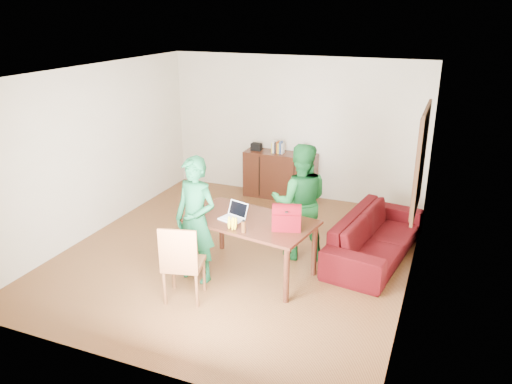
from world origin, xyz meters
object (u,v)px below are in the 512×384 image
at_px(person_far, 300,202).
at_px(table, 251,227).
at_px(person_near, 196,220).
at_px(chair, 184,277).
at_px(red_bag, 287,219).
at_px(bottle, 244,226).
at_px(sofa, 376,236).
at_px(laptop, 231,217).

bearing_deg(person_far, table, 39.70).
bearing_deg(person_near, chair, -70.01).
bearing_deg(person_far, red_bag, 76.95).
height_order(chair, person_far, person_far).
height_order(chair, bottle, chair).
xyz_separation_m(bottle, sofa, (1.46, 1.56, -0.57)).
xyz_separation_m(chair, sofa, (2.06, 2.09, 0.02)).
relative_size(table, red_bag, 5.02).
bearing_deg(red_bag, chair, -159.15).
xyz_separation_m(table, red_bag, (0.55, -0.11, 0.24)).
relative_size(table, person_near, 1.07).
xyz_separation_m(person_far, red_bag, (0.08, -0.86, 0.08)).
relative_size(person_far, bottle, 10.18).
height_order(table, person_far, person_far).
distance_m(chair, laptop, 1.04).
xyz_separation_m(table, bottle, (0.07, -0.40, 0.19)).
bearing_deg(person_far, sofa, -178.07).
relative_size(chair, bottle, 6.17).
bearing_deg(person_near, red_bag, 24.82).
distance_m(bottle, red_bag, 0.57).
xyz_separation_m(person_far, laptop, (-0.71, -0.85, -0.02)).
xyz_separation_m(laptop, bottle, (0.31, -0.31, 0.04)).
height_order(person_near, person_far, person_far).
distance_m(laptop, bottle, 0.44).
xyz_separation_m(table, sofa, (1.53, 1.15, -0.38)).
bearing_deg(red_bag, laptop, 162.79).
relative_size(chair, sofa, 0.47).
bearing_deg(bottle, sofa, 46.83).
relative_size(person_near, red_bag, 4.67).
xyz_separation_m(laptop, red_bag, (0.79, -0.01, 0.09)).
height_order(person_near, red_bag, person_near).
distance_m(person_far, red_bag, 0.87).
relative_size(table, laptop, 5.11).
distance_m(person_far, bottle, 1.23).
xyz_separation_m(table, chair, (-0.53, -0.93, -0.40)).
bearing_deg(red_bag, person_near, 177.88).
relative_size(table, chair, 1.77).
xyz_separation_m(laptop, sofa, (1.77, 1.25, -0.52)).
distance_m(chair, bottle, 0.99).
relative_size(table, bottle, 10.92).
bearing_deg(bottle, person_far, 71.19).
height_order(laptop, red_bag, red_bag).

